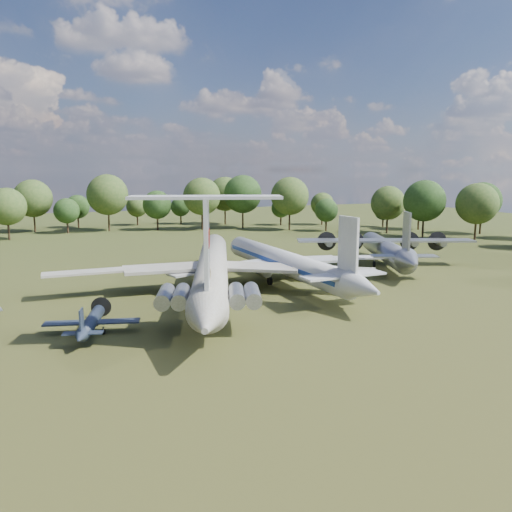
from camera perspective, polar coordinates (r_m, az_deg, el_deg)
name	(u,v)px	position (r m, az deg, el deg)	size (l,w,h in m)	color
ground	(211,296)	(68.53, -5.21, -4.55)	(300.00, 300.00, 0.00)	#1D3913
il62_airliner	(212,275)	(68.16, -5.04, -2.16)	(44.86, 58.31, 5.72)	silver
tu104_jet	(284,266)	(76.25, 3.17, -1.18)	(36.38, 48.51, 4.85)	silver
an12_transport	(386,253)	(91.83, 14.62, 0.32)	(31.41, 35.11, 4.62)	#A2A5AA
small_prop_west	(91,325)	(55.26, -18.30, -7.50)	(9.81, 13.38, 1.96)	black
person_on_il62	(208,272)	(51.74, -5.47, -1.88)	(0.58, 0.38, 1.59)	olive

